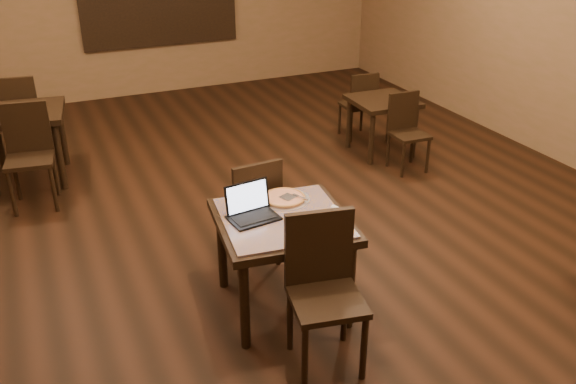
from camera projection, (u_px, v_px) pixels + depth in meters
name	position (u px, v px, depth m)	size (l,w,h in m)	color
ground	(250.00, 249.00, 5.38)	(10.00, 10.00, 0.00)	black
tiled_table	(282.00, 229.00, 4.36)	(1.03, 1.03, 0.76)	black
chair_main_near	(323.00, 282.00, 3.90)	(0.53, 0.53, 1.04)	black
chair_main_far	(253.00, 207.00, 4.92)	(0.45, 0.45, 0.97)	black
laptop	(251.00, 208.00, 4.30)	(0.37, 0.30, 0.23)	black
plate	(322.00, 221.00, 4.25)	(0.28, 0.28, 0.02)	white
pizza_slice	(322.00, 219.00, 4.24)	(0.19, 0.19, 0.02)	#F7E2A4
pizza_pan	(284.00, 199.00, 4.56)	(0.38, 0.38, 0.01)	silver
pizza_whole	(284.00, 198.00, 4.55)	(0.32, 0.32, 0.02)	#F7E2A4
spatula	(288.00, 197.00, 4.54)	(0.10, 0.24, 0.01)	silver
napkin_roll	(342.00, 212.00, 4.34)	(0.09, 0.19, 0.04)	white
other_table_a	(382.00, 108.00, 7.15)	(0.73, 0.73, 0.66)	black
other_table_a_chair_near	(406.00, 127.00, 6.77)	(0.39, 0.39, 0.86)	black
other_table_a_chair_far	(360.00, 102.00, 7.59)	(0.39, 0.39, 0.86)	black
other_table_b	(23.00, 123.00, 6.40)	(0.95, 0.95, 0.79)	black
other_table_b_chair_near	(29.00, 149.00, 5.96)	(0.50, 0.50, 1.02)	black
other_table_b_chair_far	(20.00, 113.00, 6.92)	(0.50, 0.50, 1.02)	black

